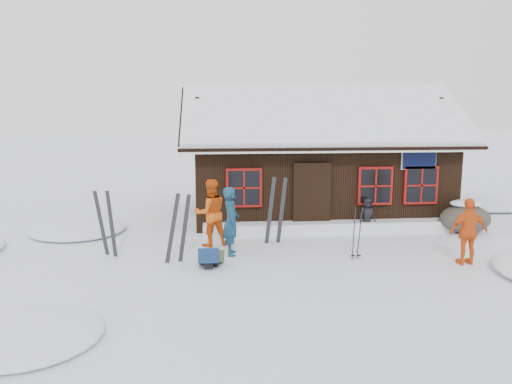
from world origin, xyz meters
The scene contains 15 objects.
ground centered at (0.00, 0.00, 0.00)m, with size 120.00×120.00×0.00m, color white.
mountain_hut centered at (1.50, 4.98, 1.58)m, with size 8.90×6.09×4.42m.
snow_drift centered at (1.50, 2.25, 0.17)m, with size 7.60×0.60×0.35m, color white.
snow_mounds centered at (1.65, 1.86, 0.00)m, with size 20.60×13.20×0.48m.
skier_teal centered at (-1.56, 0.34, 0.86)m, with size 0.63×0.41×1.73m, color navy.
skier_orange_left centered at (-2.07, 1.21, 0.90)m, with size 0.87×0.68×1.80m, color #DF550F.
skier_orange_right centered at (3.96, -0.92, 0.80)m, with size 0.93×0.39×1.59m, color #E15617.
skier_crouched centered at (2.51, 2.20, 0.51)m, with size 0.50×0.33×1.02m, color black.
boulder centered at (5.39, 1.94, 0.44)m, with size 1.50×1.13×0.87m.
ski_pair_left centered at (-2.83, -0.18, 0.82)m, with size 0.67×0.23×1.73m.
ski_pair_mid centered at (-4.65, 0.55, 0.80)m, with size 0.56×0.24×1.70m.
ski_pair_right centered at (-0.31, 1.29, 0.88)m, with size 0.61×0.21×1.87m.
ski_poles centered at (1.47, -0.27, 0.63)m, with size 0.24×0.12×1.33m.
backpack_blue centered at (-2.13, -0.57, 0.17)m, with size 0.48×0.63×0.34m, color navy.
backpack_olive centered at (-2.00, -0.43, 0.14)m, with size 0.40×0.53×0.29m, color #514E39.
Camera 1 is at (-2.00, -11.78, 3.75)m, focal length 35.00 mm.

